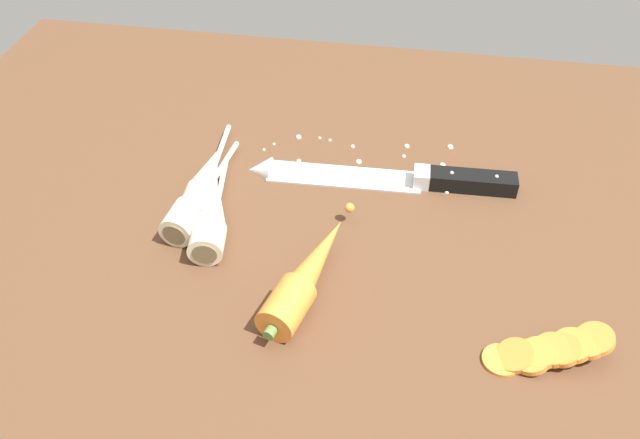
# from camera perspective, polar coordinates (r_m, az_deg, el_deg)

# --- Properties ---
(ground_plane) EXTENTS (1.20, 0.90, 0.04)m
(ground_plane) POSITION_cam_1_polar(r_m,az_deg,el_deg) (0.81, 0.24, -0.89)
(ground_plane) COLOR brown
(chefs_knife) EXTENTS (0.35, 0.05, 0.04)m
(chefs_knife) POSITION_cam_1_polar(r_m,az_deg,el_deg) (0.86, 4.91, 3.76)
(chefs_knife) COLOR silver
(chefs_knife) RESTS_ON ground_plane
(whole_carrot) EXTENTS (0.08, 0.21, 0.04)m
(whole_carrot) POSITION_cam_1_polar(r_m,az_deg,el_deg) (0.70, -1.16, -4.85)
(whole_carrot) COLOR orange
(whole_carrot) RESTS_ON ground_plane
(parsnip_front) EXTENTS (0.05, 0.20, 0.04)m
(parsnip_front) POSITION_cam_1_polar(r_m,az_deg,el_deg) (0.81, -10.66, 1.68)
(parsnip_front) COLOR beige
(parsnip_front) RESTS_ON ground_plane
(parsnip_mid_left) EXTENTS (0.05, 0.20, 0.04)m
(parsnip_mid_left) POSITION_cam_1_polar(r_m,az_deg,el_deg) (0.84, -9.88, 3.28)
(parsnip_mid_left) COLOR beige
(parsnip_mid_left) RESTS_ON ground_plane
(parsnip_mid_right) EXTENTS (0.06, 0.18, 0.04)m
(parsnip_mid_right) POSITION_cam_1_polar(r_m,az_deg,el_deg) (0.78, -9.36, 0.07)
(parsnip_mid_right) COLOR beige
(parsnip_mid_right) RESTS_ON ground_plane
(carrot_slice_stack) EXTENTS (0.12, 0.06, 0.04)m
(carrot_slice_stack) POSITION_cam_1_polar(r_m,az_deg,el_deg) (0.69, 19.31, -10.69)
(carrot_slice_stack) COLOR orange
(carrot_slice_stack) RESTS_ON ground_plane
(mince_crumbs) EXTENTS (0.26, 0.11, 0.01)m
(mince_crumbs) POSITION_cam_1_polar(r_m,az_deg,el_deg) (0.89, 5.13, 5.35)
(mince_crumbs) COLOR beige
(mince_crumbs) RESTS_ON ground_plane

